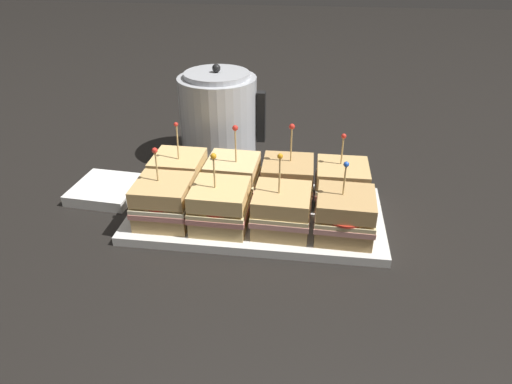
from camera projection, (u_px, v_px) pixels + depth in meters
ground_plane at (256, 218)px, 0.94m from camera, size 6.00×6.00×0.00m
serving_platter at (256, 215)px, 0.94m from camera, size 0.51×0.26×0.02m
sandwich_front_far_left at (164, 202)px, 0.88m from camera, size 0.11×0.11×0.15m
sandwich_front_center_left at (220, 207)px, 0.87m from camera, size 0.11×0.11×0.16m
sandwich_front_center_right at (282, 210)px, 0.86m from camera, size 0.11×0.11×0.16m
sandwich_front_far_right at (345, 215)px, 0.84m from camera, size 0.11×0.11×0.15m
sandwich_back_far_left at (179, 174)px, 0.98m from camera, size 0.11×0.11×0.17m
sandwich_back_center_left at (233, 178)px, 0.97m from camera, size 0.11×0.11×0.17m
sandwich_back_center_right at (288, 180)px, 0.96m from camera, size 0.11×0.11×0.17m
sandwich_back_far_right at (341, 184)px, 0.94m from camera, size 0.11×0.11×0.15m
kettle_steel at (219, 117)px, 1.14m from camera, size 0.21×0.19×0.24m
napkin_stack at (107, 190)px, 1.02m from camera, size 0.15×0.15×0.02m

